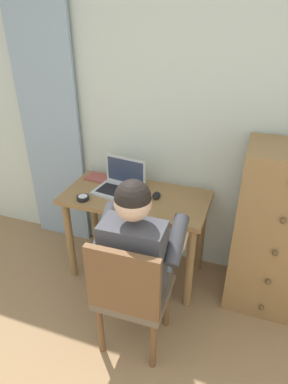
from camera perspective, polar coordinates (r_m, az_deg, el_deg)
wall_back at (r=2.45m, az=7.23°, el=12.69°), size 4.80×0.05×2.50m
curtain_panel at (r=2.88m, az=-15.93°, el=10.59°), size 0.54×0.03×2.14m
desk at (r=2.49m, az=-1.41°, el=-3.18°), size 1.07×0.54×0.73m
dresser at (r=2.42m, az=21.82°, el=-6.46°), size 0.54×0.48×1.21m
chair at (r=2.02m, az=-2.40°, el=-17.01°), size 0.43×0.41×0.87m
person_seated at (r=2.02m, az=-0.68°, el=-9.89°), size 0.54×0.59×1.18m
laptop at (r=2.47m, az=-4.13°, el=1.35°), size 0.37×0.29×0.24m
computer_mouse at (r=2.39m, az=2.17°, el=-0.58°), size 0.07×0.11×0.03m
desk_clock at (r=2.40m, az=-10.56°, el=-1.01°), size 0.09×0.09×0.03m
notebook_pad at (r=2.69m, az=-7.74°, el=2.48°), size 0.22×0.17×0.01m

